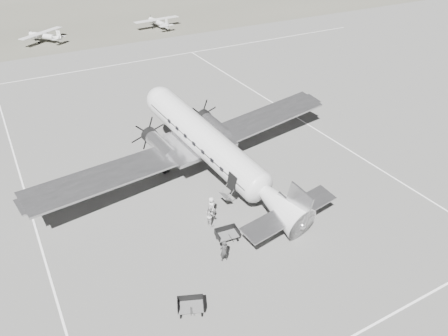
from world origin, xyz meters
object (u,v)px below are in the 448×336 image
(light_plane_right, at_px, (158,23))
(ramp_agent, at_px, (210,215))
(dc3_airliner, at_px, (213,149))
(passenger, at_px, (211,206))
(ground_crew, at_px, (224,251))
(light_plane_left, at_px, (44,37))
(baggage_cart_far, at_px, (191,306))
(baggage_cart_near, at_px, (227,235))

(light_plane_right, distance_m, ramp_agent, 60.79)
(dc3_airliner, height_order, passenger, dc3_airliner)
(passenger, bearing_deg, ground_crew, 158.46)
(dc3_airliner, xyz_separation_m, light_plane_left, (-5.59, 52.81, -2.10))
(dc3_airliner, relative_size, light_plane_left, 3.47)
(light_plane_left, height_order, ramp_agent, light_plane_left)
(light_plane_right, relative_size, baggage_cart_far, 5.38)
(light_plane_left, bearing_deg, baggage_cart_near, -124.25)
(baggage_cart_near, distance_m, ramp_agent, 2.30)
(ground_crew, relative_size, ramp_agent, 0.99)
(light_plane_left, bearing_deg, passenger, -123.65)
(dc3_airliner, distance_m, light_plane_left, 53.15)
(baggage_cart_far, height_order, passenger, passenger)
(ground_crew, distance_m, ramp_agent, 4.13)
(light_plane_right, height_order, ramp_agent, light_plane_right)
(baggage_cart_near, bearing_deg, light_plane_right, 78.80)
(light_plane_right, bearing_deg, dc3_airliner, -112.91)
(light_plane_right, height_order, baggage_cart_far, light_plane_right)
(light_plane_left, bearing_deg, dc3_airliner, -120.59)
(dc3_airliner, bearing_deg, passenger, -129.32)
(dc3_airliner, distance_m, ground_crew, 10.85)
(ramp_agent, relative_size, passenger, 1.12)
(light_plane_right, bearing_deg, ramp_agent, -114.35)
(ground_crew, bearing_deg, baggage_cart_far, 36.50)
(light_plane_left, bearing_deg, ramp_agent, -124.38)
(passenger, bearing_deg, light_plane_right, -21.02)
(light_plane_right, xyz_separation_m, baggage_cart_near, (-18.52, -60.09, -0.46))
(light_plane_right, distance_m, ground_crew, 64.91)
(passenger, bearing_deg, light_plane_left, -0.37)
(dc3_airliner, relative_size, light_plane_right, 3.47)
(light_plane_left, distance_m, baggage_cart_near, 60.84)
(passenger, bearing_deg, baggage_cart_near, 168.94)
(baggage_cart_near, relative_size, passenger, 1.10)
(baggage_cart_near, relative_size, ramp_agent, 0.98)
(baggage_cart_near, bearing_deg, baggage_cart_far, -132.16)
(dc3_airliner, distance_m, ramp_agent, 6.94)
(baggage_cart_far, bearing_deg, baggage_cart_near, 64.47)
(baggage_cart_near, bearing_deg, light_plane_left, 98.31)
(light_plane_right, bearing_deg, baggage_cart_far, -116.54)
(dc3_airliner, distance_m, baggage_cart_near, 8.92)
(light_plane_left, xyz_separation_m, baggage_cart_far, (-2.73, -65.51, -0.48))
(light_plane_right, xyz_separation_m, passenger, (-18.06, -56.68, -0.16))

